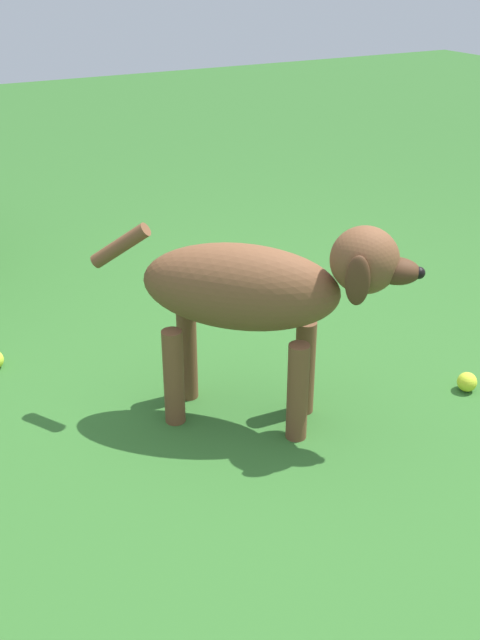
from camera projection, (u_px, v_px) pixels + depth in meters
The scene contains 3 objects.
ground at pixel (278, 440), 2.26m from camera, with size 14.00×14.00×0.00m, color #2D6026.
dog at pixel (259, 292), 2.17m from camera, with size 0.77×0.69×0.66m.
tennis_ball_0 at pixel (467, 382), 2.50m from camera, with size 0.07×0.07×0.07m, color #C7D62E.
Camera 1 is at (-0.98, -1.58, 1.34)m, focal length 41.98 mm.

